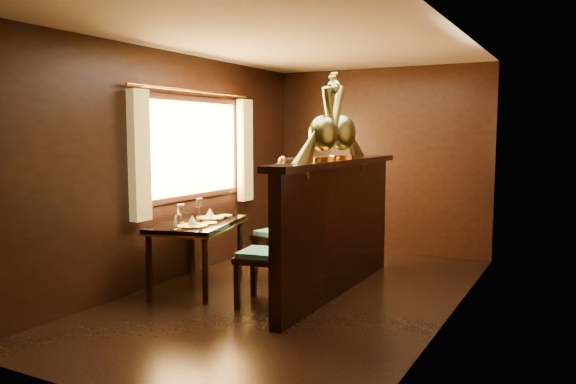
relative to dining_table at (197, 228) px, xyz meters
name	(u,v)px	position (x,y,z in m)	size (l,w,h in m)	color
ground	(296,296)	(1.05, 0.21, -0.63)	(5.00, 5.00, 0.00)	black
room_shell	(289,137)	(0.97, 0.23, 0.95)	(3.04, 5.04, 2.52)	black
partition	(338,224)	(1.37, 0.51, 0.08)	(0.26, 2.70, 1.36)	black
dining_table	(197,228)	(0.00, 0.00, 0.00)	(1.00, 1.33, 0.90)	black
chair_left	(276,234)	(1.03, -0.15, 0.05)	(0.53, 0.55, 1.31)	black
chair_right	(289,216)	(0.72, 0.70, 0.09)	(0.60, 0.62, 1.39)	black
peacock_left	(323,118)	(1.38, 0.14, 1.13)	(0.26, 0.68, 0.81)	#1B5138
peacock_right	(342,117)	(1.38, 0.59, 1.15)	(0.27, 0.71, 0.85)	#1B5138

